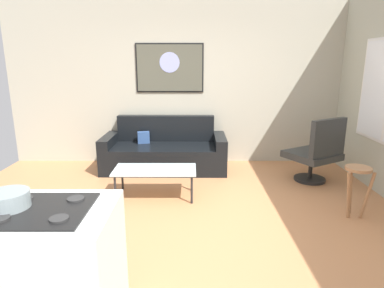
% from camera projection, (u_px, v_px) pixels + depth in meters
% --- Properties ---
extents(ground, '(6.40, 6.40, 0.04)m').
position_uv_depth(ground, '(190.00, 224.00, 3.73)').
color(ground, '#BE7D4F').
extents(back_wall, '(6.40, 0.05, 2.80)m').
position_uv_depth(back_wall, '(191.00, 84.00, 5.73)').
color(back_wall, '#B1AD98').
rests_on(back_wall, ground).
extents(couch, '(2.05, 0.88, 0.87)m').
position_uv_depth(couch, '(164.00, 152.00, 5.56)').
color(couch, black).
rests_on(couch, ground).
extents(coffee_table, '(1.09, 0.52, 0.39)m').
position_uv_depth(coffee_table, '(154.00, 171.00, 4.36)').
color(coffee_table, silver).
rests_on(coffee_table, ground).
extents(armchair, '(0.90, 0.89, 1.00)m').
position_uv_depth(armchair, '(316.00, 152.00, 4.87)').
color(armchair, black).
rests_on(armchair, ground).
extents(bar_stool, '(0.34, 0.33, 0.61)m').
position_uv_depth(bar_stool, '(356.00, 179.00, 3.78)').
color(bar_stool, '#A6744C').
rests_on(bar_stool, ground).
extents(kitchen_counter, '(1.38, 0.69, 0.91)m').
position_uv_depth(kitchen_counter, '(10.00, 273.00, 2.13)').
color(kitchen_counter, silver).
rests_on(kitchen_counter, ground).
extents(mixing_bowl, '(0.26, 0.26, 0.12)m').
position_uv_depth(mixing_bowl, '(7.00, 201.00, 2.02)').
color(mixing_bowl, '#88979A').
rests_on(mixing_bowl, kitchen_counter).
extents(wall_painting, '(1.17, 0.03, 0.83)m').
position_uv_depth(wall_painting, '(169.00, 68.00, 5.62)').
color(wall_painting, black).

